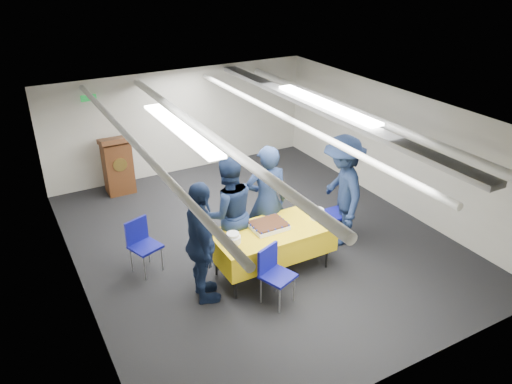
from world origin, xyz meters
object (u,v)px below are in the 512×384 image
podium (118,165)px  sailor_b (228,213)px  sailor_c (202,244)px  sheet_cake (269,225)px  serving_table (272,241)px  chair_right (341,208)px  sailor_d (342,191)px  sailor_a (267,201)px  chair_near (273,269)px  chair_left (141,240)px

podium → sailor_b: sailor_b is taller
sailor_c → sheet_cake: bearing=-70.1°
serving_table → chair_right: bearing=13.2°
podium → sailor_d: 4.71m
sheet_cake → sailor_a: 0.58m
chair_near → chair_right: (1.96, 1.00, 0.00)m
sailor_d → chair_left: bearing=-83.8°
sheet_cake → chair_left: (-1.72, 0.98, -0.29)m
chair_near → sailor_c: size_ratio=0.47×
podium → sailor_d: bearing=-53.3°
chair_near → chair_left: size_ratio=1.00×
sheet_cake → sailor_b: (-0.46, 0.45, 0.12)m
chair_right → sailor_d: bearing=-129.7°
chair_right → sailor_c: 2.89m
podium → sailor_a: size_ratio=0.66×
chair_left → sailor_b: bearing=-22.7°
sheet_cake → sailor_d: size_ratio=0.29×
sheet_cake → chair_left: size_ratio=0.64×
serving_table → podium: size_ratio=1.49×
sailor_b → sailor_c: (-0.71, -0.61, -0.01)m
sailor_d → chair_right: bearing=160.8°
chair_left → sailor_b: size_ratio=0.46×
sailor_a → chair_near: bearing=81.5°
chair_near → chair_left: same height
sailor_a → sailor_d: size_ratio=0.98×
chair_left → sailor_d: 3.37m
serving_table → chair_near: (-0.35, -0.62, -0.03)m
chair_left → sailor_d: bearing=-14.2°
sailor_d → podium: bearing=-122.9°
sailor_b → sailor_d: size_ratio=0.97×
sailor_d → sailor_b: bearing=-78.0°
sheet_cake → chair_right: bearing=10.8°
sheet_cake → chair_near: size_ratio=0.64×
chair_near → chair_left: (-1.41, 1.66, 0.00)m
serving_table → sailor_c: bearing=-175.6°
sailor_a → sheet_cake: bearing=80.2°
sheet_cake → sailor_c: (-1.17, -0.15, 0.12)m
chair_near → sheet_cake: bearing=65.1°
podium → chair_right: bearing=-50.9°
chair_near → serving_table: bearing=60.3°
chair_left → podium: bearing=81.7°
podium → sailor_a: (1.55, -3.43, 0.34)m
chair_right → chair_left: 3.43m
sheet_cake → sailor_d: (1.52, 0.16, 0.15)m
sheet_cake → sailor_a: (0.26, 0.50, 0.13)m
sailor_a → sailor_d: 1.31m
chair_left → sailor_a: (1.98, -0.48, 0.42)m
chair_left → sheet_cake: bearing=-29.6°
serving_table → chair_left: chair_left is taller
sheet_cake → sailor_a: bearing=62.9°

